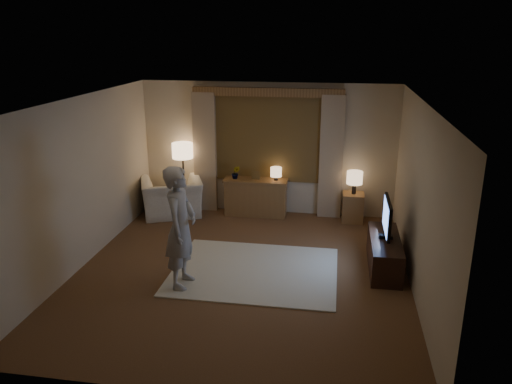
% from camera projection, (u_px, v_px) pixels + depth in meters
% --- Properties ---
extents(room, '(5.04, 5.54, 2.64)m').
position_uv_depth(room, '(247.00, 179.00, 7.71)').
color(room, brown).
rests_on(room, ground).
extents(rug, '(2.50, 2.00, 0.02)m').
position_uv_depth(rug, '(255.00, 271.00, 7.65)').
color(rug, beige).
rests_on(rug, floor).
extents(sideboard, '(1.20, 0.40, 0.70)m').
position_uv_depth(sideboard, '(256.00, 198.00, 9.92)').
color(sideboard, brown).
rests_on(sideboard, floor).
extents(picture_frame, '(0.16, 0.02, 0.20)m').
position_uv_depth(picture_frame, '(256.00, 176.00, 9.78)').
color(picture_frame, brown).
rests_on(picture_frame, sideboard).
extents(plant, '(0.17, 0.13, 0.30)m').
position_uv_depth(plant, '(236.00, 173.00, 9.82)').
color(plant, '#999999').
rests_on(plant, sideboard).
extents(table_lamp_sideboard, '(0.22, 0.22, 0.30)m').
position_uv_depth(table_lamp_sideboard, '(276.00, 173.00, 9.69)').
color(table_lamp_sideboard, black).
rests_on(table_lamp_sideboard, sideboard).
extents(floor_lamp, '(0.41, 0.41, 1.41)m').
position_uv_depth(floor_lamp, '(183.00, 154.00, 9.89)').
color(floor_lamp, black).
rests_on(floor_lamp, floor).
extents(armchair, '(1.45, 1.37, 0.75)m').
position_uv_depth(armchair, '(172.00, 197.00, 9.89)').
color(armchair, '#F0E7C5').
rests_on(armchair, floor).
extents(side_table, '(0.40, 0.40, 0.56)m').
position_uv_depth(side_table, '(353.00, 208.00, 9.60)').
color(side_table, brown).
rests_on(side_table, floor).
extents(table_lamp_side, '(0.30, 0.30, 0.44)m').
position_uv_depth(table_lamp_side, '(355.00, 178.00, 9.42)').
color(table_lamp_side, black).
rests_on(table_lamp_side, side_table).
extents(tv_stand, '(0.45, 1.40, 0.50)m').
position_uv_depth(tv_stand, '(384.00, 253.00, 7.70)').
color(tv_stand, black).
rests_on(tv_stand, floor).
extents(tv, '(0.21, 0.85, 0.61)m').
position_uv_depth(tv, '(387.00, 218.00, 7.52)').
color(tv, black).
rests_on(tv, tv_stand).
extents(person, '(0.44, 0.66, 1.77)m').
position_uv_depth(person, '(181.00, 227.00, 6.97)').
color(person, '#B5AEA7').
rests_on(person, rug).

